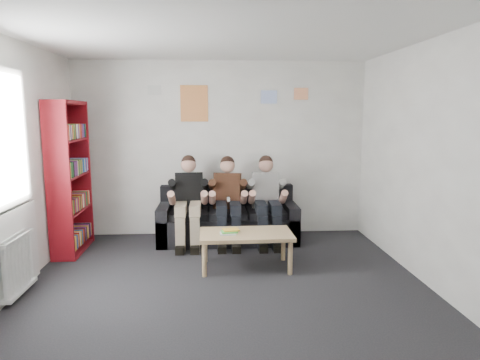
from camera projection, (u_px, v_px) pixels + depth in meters
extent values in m
plane|color=black|center=(226.00, 299.00, 4.42)|extent=(5.00, 5.00, 0.00)
plane|color=white|center=(224.00, 27.00, 4.01)|extent=(5.00, 5.00, 0.00)
plane|color=silver|center=(221.00, 149.00, 6.68)|extent=(4.50, 0.00, 4.50)
plane|color=silver|center=(243.00, 248.00, 1.75)|extent=(4.50, 0.00, 4.50)
plane|color=silver|center=(446.00, 168.00, 4.35)|extent=(0.00, 5.00, 5.00)
cube|color=black|center=(228.00, 228.00, 6.44)|extent=(2.05, 0.84, 0.39)
cube|color=black|center=(227.00, 198.00, 6.70)|extent=(2.05, 0.19, 0.40)
cube|color=black|center=(165.00, 223.00, 6.37)|extent=(0.17, 0.84, 0.56)
cube|color=black|center=(290.00, 221.00, 6.48)|extent=(0.17, 0.84, 0.56)
cube|color=black|center=(228.00, 213.00, 6.33)|extent=(1.72, 0.58, 0.09)
cube|color=maroon|center=(70.00, 178.00, 5.82)|extent=(0.31, 0.93, 2.07)
cube|color=tan|center=(246.00, 234.00, 5.25)|extent=(1.13, 0.62, 0.05)
cylinder|color=tan|center=(204.00, 260.00, 5.00)|extent=(0.06, 0.06, 0.41)
cylinder|color=tan|center=(290.00, 258.00, 5.06)|extent=(0.06, 0.06, 0.41)
cylinder|color=tan|center=(205.00, 246.00, 5.50)|extent=(0.06, 0.06, 0.41)
cylinder|color=tan|center=(283.00, 245.00, 5.56)|extent=(0.06, 0.06, 0.41)
cube|color=silver|center=(228.00, 234.00, 5.17)|extent=(0.19, 0.14, 0.02)
cube|color=green|center=(229.00, 232.00, 5.20)|extent=(0.19, 0.14, 0.02)
cube|color=yellow|center=(231.00, 230.00, 5.23)|extent=(0.19, 0.14, 0.02)
cube|color=black|center=(189.00, 191.00, 6.37)|extent=(0.41, 0.30, 0.57)
sphere|color=tan|center=(188.00, 165.00, 6.27)|extent=(0.22, 0.22, 0.22)
sphere|color=black|center=(189.00, 162.00, 6.28)|extent=(0.21, 0.21, 0.21)
cube|color=gray|center=(188.00, 209.00, 6.10)|extent=(0.36, 0.47, 0.15)
cube|color=gray|center=(188.00, 234.00, 5.93)|extent=(0.34, 0.14, 0.49)
cube|color=black|center=(188.00, 249.00, 5.90)|extent=(0.34, 0.26, 0.10)
cube|color=#4C2819|center=(227.00, 191.00, 6.40)|extent=(0.40, 0.29, 0.56)
sphere|color=tan|center=(227.00, 165.00, 6.30)|extent=(0.22, 0.22, 0.22)
sphere|color=black|center=(227.00, 163.00, 6.31)|extent=(0.21, 0.21, 0.21)
cube|color=black|center=(228.00, 208.00, 6.14)|extent=(0.36, 0.46, 0.15)
cube|color=black|center=(229.00, 233.00, 5.97)|extent=(0.34, 0.14, 0.49)
cube|color=black|center=(229.00, 248.00, 5.94)|extent=(0.34, 0.26, 0.10)
cube|color=silver|center=(228.00, 199.00, 6.02)|extent=(0.04, 0.14, 0.04)
cube|color=silver|center=(265.00, 190.00, 6.44)|extent=(0.40, 0.29, 0.57)
sphere|color=tan|center=(266.00, 165.00, 6.34)|extent=(0.22, 0.22, 0.22)
sphere|color=black|center=(266.00, 162.00, 6.35)|extent=(0.21, 0.21, 0.21)
cube|color=black|center=(268.00, 207.00, 6.17)|extent=(0.36, 0.46, 0.15)
cube|color=black|center=(270.00, 233.00, 6.00)|extent=(0.34, 0.14, 0.49)
cube|color=black|center=(270.00, 247.00, 5.97)|extent=(0.34, 0.26, 0.10)
cylinder|color=white|center=(5.00, 274.00, 4.15)|extent=(0.06, 0.06, 0.60)
cylinder|color=white|center=(9.00, 271.00, 4.23)|extent=(0.06, 0.06, 0.60)
cylinder|color=white|center=(13.00, 268.00, 4.31)|extent=(0.06, 0.06, 0.60)
cylinder|color=white|center=(16.00, 266.00, 4.39)|extent=(0.06, 0.06, 0.60)
cylinder|color=white|center=(20.00, 263.00, 4.47)|extent=(0.06, 0.06, 0.60)
cylinder|color=white|center=(23.00, 260.00, 4.55)|extent=(0.06, 0.06, 0.60)
cylinder|color=white|center=(26.00, 258.00, 4.63)|extent=(0.06, 0.06, 0.60)
cylinder|color=white|center=(30.00, 255.00, 4.71)|extent=(0.06, 0.06, 0.60)
cube|color=white|center=(20.00, 290.00, 4.47)|extent=(0.10, 0.64, 0.04)
cube|color=white|center=(16.00, 238.00, 4.39)|extent=(0.10, 0.64, 0.04)
cube|color=white|center=(6.00, 206.00, 4.33)|extent=(0.05, 1.12, 0.06)
cube|color=white|center=(10.00, 255.00, 4.41)|extent=(0.03, 1.30, 0.90)
cube|color=#E4C850|center=(194.00, 103.00, 6.53)|extent=(0.42, 0.01, 0.55)
cube|color=#4274E2|center=(269.00, 97.00, 6.59)|extent=(0.25, 0.01, 0.20)
cube|color=#D14177|center=(301.00, 94.00, 6.61)|extent=(0.22, 0.01, 0.18)
cube|color=silver|center=(154.00, 90.00, 6.47)|extent=(0.20, 0.01, 0.14)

